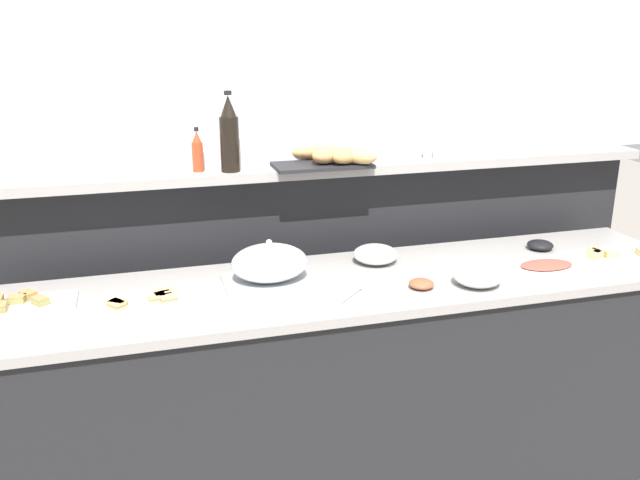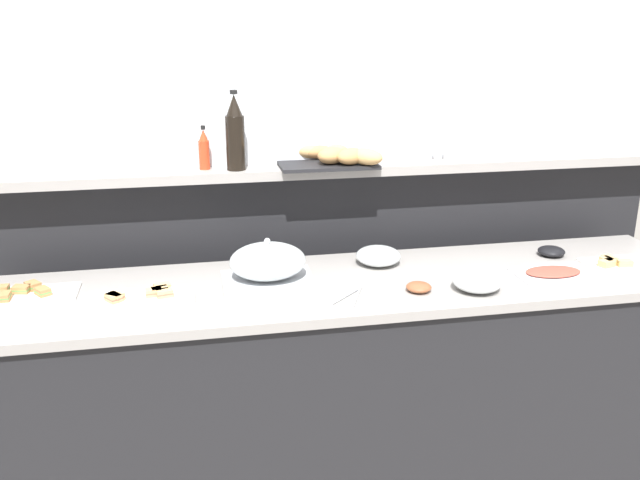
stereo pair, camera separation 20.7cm
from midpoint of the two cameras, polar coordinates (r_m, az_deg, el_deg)
name	(u,v)px [view 1 (the left image)]	position (r m, az deg, el deg)	size (l,w,h in m)	color
ground_plane	(311,412)	(3.48, -2.53, -14.35)	(12.00, 12.00, 0.00)	gray
buffet_counter	(350,389)	(2.74, 0.35, -12.56)	(2.76, 0.63, 0.94)	black
back_ledge_unit	(317,295)	(3.07, -2.22, -4.68)	(3.04, 0.22, 1.29)	black
sandwich_platter_front	(613,255)	(2.98, 21.71, -1.23)	(0.34, 0.20, 0.04)	white
sandwich_platter_side	(147,302)	(2.42, -16.79, -5.05)	(0.35, 0.17, 0.04)	silver
sandwich_platter_rear	(25,302)	(2.57, -25.86, -4.82)	(0.31, 0.16, 0.04)	white
cold_cuts_platter	(546,266)	(2.76, 16.58, -2.18)	(0.29, 0.18, 0.02)	silver
serving_cloche	(270,265)	(2.50, -6.66, -2.11)	(0.34, 0.24, 0.17)	#B7BABF
glass_bowl_large	(375,255)	(2.71, 2.54, -1.30)	(0.18, 0.18, 0.07)	silver
glass_bowl_medium	(477,277)	(2.52, 10.90, -3.12)	(0.18, 0.18, 0.07)	silver
condiment_bowl_cream	(421,284)	(2.47, 6.21, -3.75)	(0.09, 0.09, 0.03)	brown
condiment_bowl_dark	(540,245)	(2.99, 16.26, -0.44)	(0.11, 0.11, 0.04)	black
serving_tongs	(357,294)	(2.39, 0.71, -4.66)	(0.14, 0.18, 0.01)	#B7BABF
wine_bottle_dark	(229,136)	(2.71, -9.87, 8.67)	(0.08, 0.08, 0.32)	black
hot_sauce_bottle	(197,152)	(2.75, -12.48, 7.25)	(0.04, 0.04, 0.18)	red
salt_shaker	(428,149)	(2.96, 7.12, 7.62)	(0.03, 0.03, 0.09)	white
pepper_shaker	(437,149)	(2.98, 7.91, 7.65)	(0.03, 0.03, 0.09)	white
bread_basket	(328,156)	(2.81, -1.46, 7.11)	(0.43, 0.33, 0.08)	black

